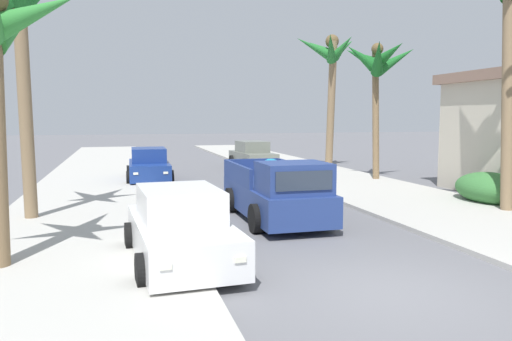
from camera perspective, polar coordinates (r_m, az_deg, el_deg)
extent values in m
plane|color=slate|center=(8.96, 15.02, -13.34)|extent=(160.00, 160.00, 0.00)
cube|color=#B2AFA8|center=(19.49, -18.20, -2.69)|extent=(4.95, 60.00, 0.12)
cube|color=#B2AFA8|center=(21.74, 11.19, -1.60)|extent=(4.95, 60.00, 0.12)
cube|color=silver|center=(19.47, -15.03, -2.63)|extent=(0.16, 60.00, 0.10)
cube|color=silver|center=(21.29, 8.59, -1.74)|extent=(0.16, 60.00, 0.10)
cube|color=navy|center=(14.39, 2.14, -3.27)|extent=(1.93, 5.10, 0.80)
cube|color=navy|center=(12.77, 4.34, -0.85)|extent=(1.72, 1.50, 0.80)
cube|color=#283342|center=(13.48, 3.24, -0.39)|extent=(1.38, 0.06, 0.44)
cube|color=#283342|center=(12.06, 5.56, -1.18)|extent=(1.46, 0.06, 0.48)
cube|color=navy|center=(15.39, 4.41, -0.10)|extent=(0.11, 3.30, 0.56)
cube|color=navy|center=(14.87, -2.20, -0.31)|extent=(0.11, 3.30, 0.56)
cube|color=navy|center=(16.68, -0.46, 0.40)|extent=(1.88, 0.10, 0.56)
cube|color=silver|center=(16.88, -0.54, -2.41)|extent=(1.82, 0.12, 0.20)
cylinder|color=black|center=(13.36, 8.17, -5.02)|extent=(0.26, 0.76, 0.76)
cylinder|color=black|center=(12.71, 0.01, -5.53)|extent=(0.26, 0.76, 0.76)
cylinder|color=black|center=(16.04, 3.96, -3.09)|extent=(0.26, 0.76, 0.76)
cylinder|color=black|center=(15.51, -2.90, -3.40)|extent=(0.26, 0.76, 0.76)
cube|color=red|center=(17.01, 1.92, -1.32)|extent=(0.22, 0.04, 0.18)
cube|color=red|center=(16.63, -3.01, -1.50)|extent=(0.22, 0.04, 0.18)
sphere|color=#198CBF|center=(14.94, 1.73, 0.02)|extent=(0.71, 0.71, 0.71)
cube|color=slate|center=(29.23, -0.38, 1.43)|extent=(2.00, 4.29, 0.72)
cube|color=slate|center=(29.28, -0.45, 2.77)|extent=(1.64, 2.18, 0.64)
cube|color=#283342|center=(28.36, 0.17, 2.62)|extent=(1.37, 0.16, 0.52)
cube|color=#283342|center=(30.20, -1.02, 2.83)|extent=(1.34, 0.16, 0.50)
cylinder|color=black|center=(28.33, 2.18, 0.83)|extent=(0.26, 0.65, 0.64)
cylinder|color=black|center=(27.74, -1.31, 0.72)|extent=(0.26, 0.65, 0.64)
cylinder|color=black|center=(30.77, 0.45, 1.26)|extent=(0.26, 0.65, 0.64)
cylinder|color=black|center=(30.23, -2.78, 1.17)|extent=(0.26, 0.65, 0.64)
cube|color=red|center=(31.42, -0.50, 1.96)|extent=(0.20, 0.05, 0.12)
cube|color=white|center=(27.45, 2.22, 1.26)|extent=(0.20, 0.05, 0.10)
cube|color=red|center=(31.05, -2.72, 1.90)|extent=(0.20, 0.05, 0.12)
cube|color=white|center=(27.04, -0.22, 1.19)|extent=(0.20, 0.05, 0.10)
cube|color=navy|center=(23.37, -12.21, 0.09)|extent=(1.85, 4.24, 0.72)
cube|color=navy|center=(23.41, -12.25, 1.77)|extent=(1.56, 2.13, 0.64)
cube|color=#283342|center=(22.44, -12.16, 1.54)|extent=(1.37, 0.11, 0.52)
cube|color=#283342|center=(24.37, -12.33, 1.89)|extent=(1.34, 0.11, 0.50)
cylinder|color=black|center=(22.15, -9.74, -0.75)|extent=(0.23, 0.64, 0.64)
cylinder|color=black|center=(22.08, -14.41, -0.88)|extent=(0.23, 0.64, 0.64)
cylinder|color=black|center=(24.73, -10.22, -0.04)|extent=(0.23, 0.64, 0.64)
cylinder|color=black|center=(24.67, -14.40, -0.15)|extent=(0.23, 0.64, 0.64)
cube|color=red|center=(25.48, -10.96, 0.86)|extent=(0.20, 0.04, 0.12)
cube|color=white|center=(21.29, -10.35, -0.26)|extent=(0.20, 0.04, 0.10)
cube|color=red|center=(25.44, -13.81, 0.78)|extent=(0.20, 0.04, 0.12)
cube|color=white|center=(21.25, -13.66, -0.35)|extent=(0.20, 0.04, 0.10)
cube|color=silver|center=(10.21, -8.64, -7.63)|extent=(2.00, 4.29, 0.72)
cube|color=silver|center=(10.16, -8.80, -3.78)|extent=(1.64, 2.18, 0.64)
cube|color=#283342|center=(9.23, -7.75, -4.90)|extent=(1.37, 0.16, 0.52)
cube|color=#283342|center=(11.11, -9.66, -3.04)|extent=(1.34, 0.16, 0.50)
cylinder|color=black|center=(9.24, -1.56, -10.42)|extent=(0.26, 0.65, 0.64)
cylinder|color=black|center=(8.90, -12.95, -11.23)|extent=(0.26, 0.65, 0.64)
cylinder|color=black|center=(11.67, -5.35, -6.92)|extent=(0.26, 0.65, 0.64)
cylinder|color=black|center=(11.41, -14.28, -7.39)|extent=(0.26, 0.65, 0.64)
cube|color=red|center=(12.33, -7.46, -4.70)|extent=(0.20, 0.05, 0.12)
cube|color=white|center=(8.34, -1.82, -10.21)|extent=(0.20, 0.05, 0.10)
cube|color=red|center=(12.15, -13.35, -4.98)|extent=(0.20, 0.05, 0.12)
cube|color=white|center=(8.08, -10.35, -10.84)|extent=(0.20, 0.05, 0.10)
cylinder|color=#846B4C|center=(28.71, 8.64, 7.38)|extent=(0.42, 0.85, 7.20)
cone|color=#23702D|center=(29.35, 10.01, 13.73)|extent=(1.59, 0.75, 1.31)
cone|color=#23702D|center=(29.66, 8.92, 13.70)|extent=(1.24, 1.55, 1.27)
cone|color=#23702D|center=(29.45, 7.35, 13.81)|extent=(1.40, 1.79, 1.28)
cone|color=#23702D|center=(28.60, 6.66, 13.90)|extent=(2.22, 0.67, 1.43)
cone|color=#23702D|center=(27.88, 8.62, 13.83)|extent=(1.46, 2.13, 1.63)
cone|color=#23702D|center=(28.45, 9.96, 13.83)|extent=(1.16, 1.66, 1.42)
sphere|color=brown|center=(29.01, 8.75, 14.49)|extent=(0.75, 0.75, 0.75)
cylinder|color=#846B4C|center=(15.09, -25.07, 7.50)|extent=(0.36, 0.69, 6.93)
cylinder|color=brown|center=(23.55, 13.61, 6.15)|extent=(0.30, 0.67, 6.04)
cone|color=#196023|center=(24.33, 15.89, 12.22)|extent=(2.22, 0.79, 1.52)
cone|color=#196023|center=(24.65, 13.74, 12.38)|extent=(1.41, 1.97, 1.37)
cone|color=#196023|center=(24.19, 11.96, 12.68)|extent=(1.38, 1.88, 1.26)
cone|color=#196023|center=(23.47, 11.98, 12.73)|extent=(1.63, 0.82, 1.34)
cone|color=#196023|center=(22.72, 13.89, 12.54)|extent=(1.34, 1.94, 1.61)
cone|color=#196023|center=(23.25, 15.20, 12.96)|extent=(1.07, 1.66, 1.18)
sphere|color=brown|center=(23.75, 13.80, 13.44)|extent=(0.54, 0.54, 0.54)
cone|color=#2D7F33|center=(10.71, -24.10, 16.25)|extent=(1.74, 0.57, 1.20)
cone|color=#2D7F33|center=(11.74, -26.14, 14.60)|extent=(1.08, 2.15, 1.44)
cylinder|color=#846B4C|center=(17.06, 27.01, 8.60)|extent=(0.36, 0.78, 7.76)
ellipsoid|color=#387538|center=(18.54, 25.34, -1.89)|extent=(1.80, 2.80, 1.10)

